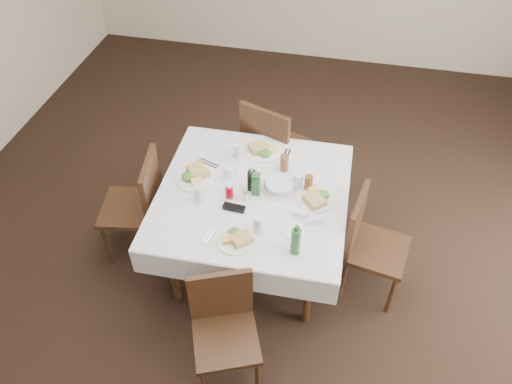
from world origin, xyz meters
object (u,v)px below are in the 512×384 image
chair_east (367,240)px  water_e (298,181)px  chair_south (224,322)px  green_bottle (296,241)px  chair_west (141,201)px  dining_table (253,200)px  oil_cruet_dark (252,180)px  chair_north (271,144)px  oil_cruet_green (256,183)px  coffee_mug (228,172)px  ketchup_bottle (229,191)px  water_w (200,193)px  water_s (259,224)px  water_n (238,151)px  bread_basket (279,186)px

chair_east → water_e: bearing=162.4°
chair_south → green_bottle: bearing=50.1°
chair_west → water_e: bearing=8.8°
dining_table → oil_cruet_dark: (-0.01, 0.04, 0.17)m
chair_north → chair_south: 1.75m
oil_cruet_green → green_bottle: 0.60m
oil_cruet_green → coffee_mug: (-0.25, 0.14, -0.06)m
ketchup_bottle → green_bottle: 0.68m
water_w → chair_west: bearing=170.5°
chair_south → chair_north: bearing=91.2°
water_s → oil_cruet_green: oil_cruet_green is taller
dining_table → coffee_mug: size_ratio=11.62×
chair_north → oil_cruet_dark: 0.83m
chair_west → oil_cruet_green: size_ratio=4.02×
water_s → oil_cruet_dark: bearing=109.2°
dining_table → water_s: 0.40m
chair_west → water_n: size_ratio=6.85×
bread_basket → water_n: bearing=142.9°
bread_basket → coffee_mug: coffee_mug is taller
chair_north → water_w: 1.06m
chair_east → green_bottle: 0.74m
chair_south → bread_basket: chair_south is taller
chair_west → water_n: (0.69, 0.42, 0.29)m
dining_table → chair_south: size_ratio=1.64×
coffee_mug → water_n: bearing=83.2°
dining_table → chair_west: 0.90m
chair_west → water_e: chair_west is taller
dining_table → water_s: size_ratio=10.36×
chair_south → water_w: 0.92m
oil_cruet_dark → oil_cruet_green: bearing=-42.5°
dining_table → oil_cruet_dark: 0.18m
bread_basket → oil_cruet_green: bearing=-156.1°
water_s → ketchup_bottle: size_ratio=1.12×
chair_south → water_e: water_e is taller
green_bottle → bread_basket: bearing=110.4°
coffee_mug → bread_basket: bearing=-10.0°
coffee_mug → chair_south: bearing=-77.6°
chair_east → oil_cruet_dark: (-0.89, 0.09, 0.34)m
dining_table → ketchup_bottle: 0.22m
water_s → oil_cruet_green: 0.37m
oil_cruet_dark → ketchup_bottle: 0.19m
chair_north → oil_cruet_dark: bearing=-89.6°
chair_east → water_n: chair_east is taller
chair_east → green_bottle: size_ratio=3.64×
chair_west → water_e: 1.25m
water_n → ketchup_bottle: bearing=-84.9°
water_n → water_s: bearing=-66.1°
water_n → oil_cruet_green: 0.42m
oil_cruet_dark → coffee_mug: 0.24m
dining_table → water_s: water_s is taller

